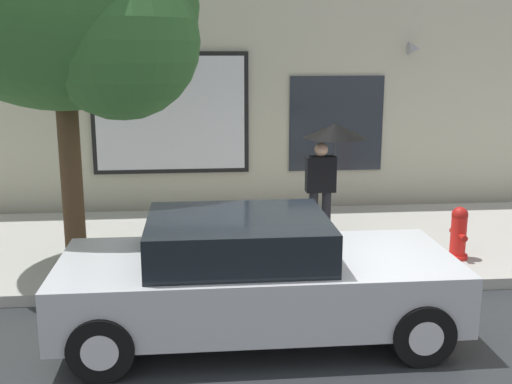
{
  "coord_description": "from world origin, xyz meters",
  "views": [
    {
      "loc": [
        -1.0,
        -6.28,
        3.06
      ],
      "look_at": [
        -0.23,
        1.8,
        1.2
      ],
      "focal_mm": 43.41,
      "sensor_mm": 36.0,
      "label": 1
    }
  ],
  "objects_px": {
    "pedestrian_with_umbrella": "(330,148)",
    "street_tree": "(72,14)",
    "parked_car": "(254,277)",
    "fire_hydrant": "(458,233)"
  },
  "relations": [
    {
      "from": "fire_hydrant",
      "to": "pedestrian_with_umbrella",
      "type": "relative_size",
      "value": 0.41
    },
    {
      "from": "parked_car",
      "to": "street_tree",
      "type": "bearing_deg",
      "value": 136.22
    },
    {
      "from": "fire_hydrant",
      "to": "street_tree",
      "type": "relative_size",
      "value": 0.16
    },
    {
      "from": "parked_car",
      "to": "street_tree",
      "type": "distance_m",
      "value": 4.09
    },
    {
      "from": "fire_hydrant",
      "to": "street_tree",
      "type": "height_order",
      "value": "street_tree"
    },
    {
      "from": "parked_car",
      "to": "fire_hydrant",
      "type": "height_order",
      "value": "parked_car"
    },
    {
      "from": "street_tree",
      "to": "fire_hydrant",
      "type": "bearing_deg",
      "value": -1.98
    },
    {
      "from": "pedestrian_with_umbrella",
      "to": "street_tree",
      "type": "xyz_separation_m",
      "value": [
        -3.56,
        -0.88,
        1.91
      ]
    },
    {
      "from": "fire_hydrant",
      "to": "pedestrian_with_umbrella",
      "type": "height_order",
      "value": "pedestrian_with_umbrella"
    },
    {
      "from": "parked_car",
      "to": "pedestrian_with_umbrella",
      "type": "relative_size",
      "value": 2.3
    }
  ]
}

